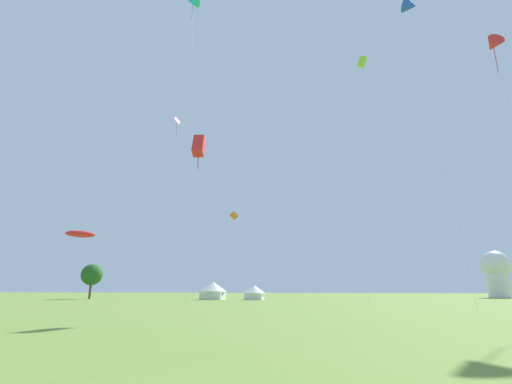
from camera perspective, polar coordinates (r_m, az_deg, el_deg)
kite_red_parafoil at (r=55.74m, az=-25.54°, el=-5.90°), size 3.92×4.05×9.73m
kite_lime_box at (r=65.20m, az=16.10°, el=18.68°), size 2.72×1.70×38.36m
kite_pink_diamond at (r=73.92m, az=-12.14°, el=9.99°), size 1.79×2.34×34.60m
kite_cyan_delta at (r=51.71m, az=-9.78°, el=27.07°), size 2.60×2.38×37.26m
kite_red_delta at (r=51.30m, az=32.84°, el=18.61°), size 2.24×2.19×29.28m
kite_blue_delta at (r=51.59m, az=22.74°, el=25.04°), size 3.47×2.16×35.17m
kite_red_box at (r=47.07m, az=-8.86°, el=7.05°), size 2.63×2.92×20.81m
kite_orange_diamond at (r=62.01m, az=-3.49°, el=-3.97°), size 2.57×2.27×14.72m
festival_tent_right at (r=73.30m, az=-6.66°, el=-14.80°), size 5.06×5.06×3.29m
festival_tent_center at (r=71.30m, az=-0.26°, el=-15.20°), size 4.02×4.02×2.61m
observatory_dome at (r=105.89m, az=33.20°, el=-10.24°), size 6.40×6.40×10.80m
tree_distant_left at (r=84.15m, az=-24.08°, el=-11.62°), size 4.25×4.25×6.92m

